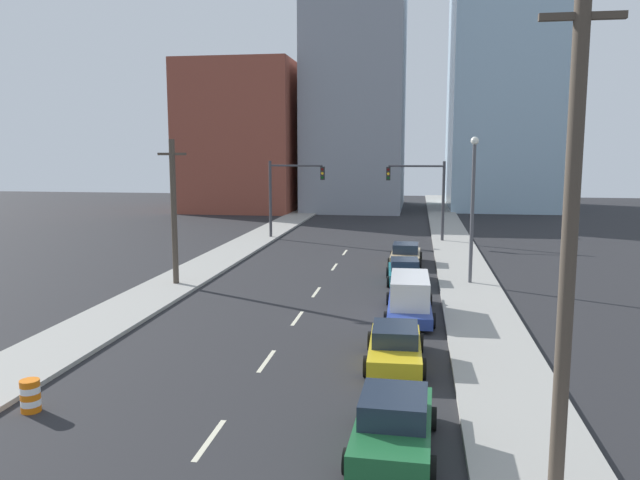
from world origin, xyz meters
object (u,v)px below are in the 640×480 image
object	(u,v)px
sedan_teal	(404,272)
traffic_signal_left	(286,188)
traffic_barrel	(30,396)
box_truck_blue	(410,297)
street_lamp	(473,200)
sedan_tan	(406,255)
utility_pole_right_near	(569,249)
sedan_yellow	(395,346)
traffic_signal_right	(427,190)
utility_pole_left_mid	(174,212)
sedan_green	(394,425)

from	to	relation	value
sedan_teal	traffic_signal_left	bearing A→B (deg)	118.94
traffic_barrel	box_truck_blue	size ratio (longest dim) A/B	0.16
street_lamp	sedan_tan	size ratio (longest dim) A/B	1.81
utility_pole_right_near	sedan_teal	world-z (taller)	utility_pole_right_near
utility_pole_right_near	traffic_barrel	xyz separation A→B (m)	(-13.95, 2.75, -5.06)
box_truck_blue	street_lamp	bearing A→B (deg)	64.70
traffic_signal_left	sedan_tan	size ratio (longest dim) A/B	1.46
box_truck_blue	sedan_tan	distance (m)	13.22
utility_pole_right_near	sedan_teal	xyz separation A→B (m)	(-3.65, 22.43, -4.91)
sedan_yellow	traffic_barrel	bearing A→B (deg)	-152.23
traffic_signal_left	traffic_signal_right	distance (m)	11.85
street_lamp	sedan_teal	bearing A→B (deg)	177.16
traffic_signal_right	box_truck_blue	world-z (taller)	traffic_signal_right
traffic_signal_left	box_truck_blue	xyz separation A→B (m)	(10.82, -23.91, -3.42)
sedan_teal	box_truck_blue	bearing A→B (deg)	-90.49
sedan_yellow	street_lamp	bearing A→B (deg)	73.49
traffic_signal_right	sedan_teal	xyz separation A→B (m)	(-1.42, -16.45, -3.70)
utility_pole_left_mid	street_lamp	bearing A→B (deg)	9.54
utility_pole_left_mid	sedan_teal	xyz separation A→B (m)	(12.58, 2.91, -3.55)
sedan_yellow	traffic_signal_right	bearing A→B (deg)	85.77
utility_pole_left_mid	sedan_tan	size ratio (longest dim) A/B	1.79
traffic_signal_left	sedan_green	distance (m)	38.55
traffic_barrel	utility_pole_left_mid	bearing A→B (deg)	97.74
traffic_signal_left	utility_pole_left_mid	bearing A→B (deg)	-96.33
traffic_signal_left	box_truck_blue	bearing A→B (deg)	-65.66
traffic_signal_right	box_truck_blue	xyz separation A→B (m)	(-1.03, -23.91, -3.42)
utility_pole_right_near	sedan_tan	world-z (taller)	utility_pole_right_near
street_lamp	utility_pole_left_mid	bearing A→B (deg)	-170.46
sedan_green	sedan_tan	distance (m)	26.19
utility_pole_left_mid	box_truck_blue	size ratio (longest dim) A/B	1.33
traffic_signal_right	street_lamp	bearing A→B (deg)	-82.33
street_lamp	sedan_green	size ratio (longest dim) A/B	1.84
traffic_barrel	sedan_green	xyz separation A→B (m)	(10.47, -0.75, 0.20)
traffic_signal_left	sedan_yellow	world-z (taller)	traffic_signal_left
street_lamp	sedan_tan	distance (m)	8.13
traffic_signal_left	utility_pole_left_mid	distance (m)	19.48
traffic_signal_left	sedan_tan	bearing A→B (deg)	-45.85
box_truck_blue	sedan_tan	bearing A→B (deg)	90.81
traffic_signal_left	sedan_yellow	distance (m)	32.32
traffic_signal_left	utility_pole_right_near	bearing A→B (deg)	-70.09
traffic_signal_left	box_truck_blue	distance (m)	26.46
traffic_signal_left	sedan_green	bearing A→B (deg)	-73.97
traffic_barrel	box_truck_blue	bearing A→B (deg)	48.85
traffic_signal_right	sedan_tan	xyz separation A→B (m)	(-1.47, -10.69, -3.68)
street_lamp	sedan_tan	xyz separation A→B (m)	(-3.71, 5.94, -4.14)
traffic_barrel	box_truck_blue	distance (m)	16.25
sedan_tan	utility_pole_right_near	bearing A→B (deg)	-81.56
traffic_signal_left	utility_pole_left_mid	xyz separation A→B (m)	(-2.15, -19.36, -0.15)
traffic_signal_right	utility_pole_right_near	size ratio (longest dim) A/B	0.61
street_lamp	sedan_teal	distance (m)	5.54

